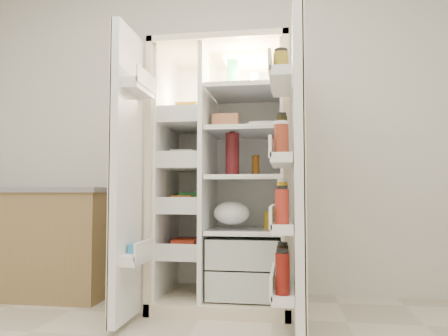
# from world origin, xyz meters

# --- Properties ---
(wall_back) EXTENTS (4.00, 0.02, 2.70)m
(wall_back) POSITION_xyz_m (0.00, 2.00, 1.35)
(wall_back) COLOR silver
(wall_back) RESTS_ON floor
(refrigerator) EXTENTS (0.92, 0.70, 1.80)m
(refrigerator) POSITION_xyz_m (0.11, 1.65, 0.74)
(refrigerator) COLOR beige
(refrigerator) RESTS_ON floor
(freezer_door) EXTENTS (0.15, 0.40, 1.72)m
(freezer_door) POSITION_xyz_m (-0.40, 1.05, 0.89)
(freezer_door) COLOR white
(freezer_door) RESTS_ON floor
(fridge_door) EXTENTS (0.17, 0.58, 1.72)m
(fridge_door) POSITION_xyz_m (0.58, 0.96, 0.87)
(fridge_door) COLOR white
(fridge_door) RESTS_ON floor
(kitchen_counter) EXTENTS (1.13, 0.60, 0.82)m
(kitchen_counter) POSITION_xyz_m (-1.33, 1.69, 0.41)
(kitchen_counter) COLOR olive
(kitchen_counter) RESTS_ON floor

